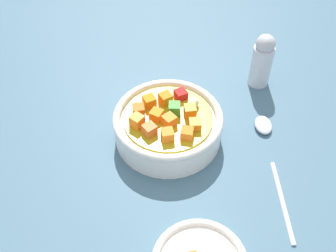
# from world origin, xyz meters

# --- Properties ---
(ground_plane) EXTENTS (1.40, 1.40, 0.02)m
(ground_plane) POSITION_xyz_m (0.00, 0.00, -0.01)
(ground_plane) COLOR #42667A
(soup_bowl_main) EXTENTS (0.15, 0.15, 0.06)m
(soup_bowl_main) POSITION_xyz_m (-0.00, -0.00, 0.03)
(soup_bowl_main) COLOR white
(soup_bowl_main) RESTS_ON ground_plane
(spoon) EXTENTS (0.03, 0.20, 0.01)m
(spoon) POSITION_xyz_m (0.14, -0.05, 0.00)
(spoon) COLOR silver
(spoon) RESTS_ON ground_plane
(pepper_shaker) EXTENTS (0.03, 0.03, 0.09)m
(pepper_shaker) POSITION_xyz_m (0.16, 0.10, 0.05)
(pepper_shaker) COLOR silver
(pepper_shaker) RESTS_ON ground_plane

